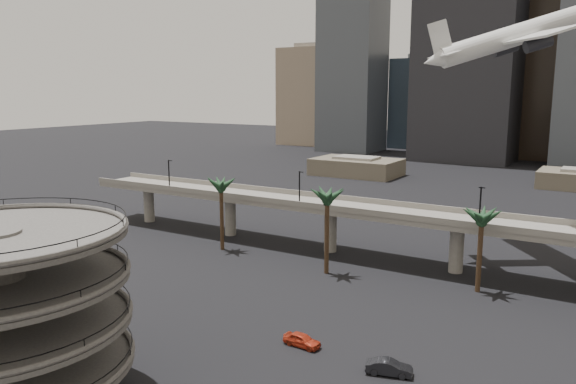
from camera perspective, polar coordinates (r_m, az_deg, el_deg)
The scene contains 7 objects.
parking_ramp at distance 55.79m, azimuth -27.16°, elevation -9.95°, with size 22.20×22.20×17.35m.
overpass at distance 93.76m, azimuth 10.35°, elevation -2.63°, with size 130.00×9.30×14.70m.
palm_trees at distance 82.13m, azimuth 16.00°, elevation -1.87°, with size 76.40×18.40×14.00m.
low_buildings at distance 176.43m, azimuth 22.79°, elevation 1.29°, with size 135.00×27.50×6.80m.
airborne_jet at distance 102.96m, azimuth 22.52°, elevation 14.53°, with size 28.78×27.34×12.97m.
car_a at distance 64.42m, azimuth 1.43°, elevation -14.79°, with size 1.76×4.37×1.49m, color red.
car_b at distance 59.58m, azimuth 10.24°, elevation -17.13°, with size 1.63×4.67×1.54m, color black.
Camera 1 is at (32.62, -30.42, 28.07)m, focal length 35.00 mm.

